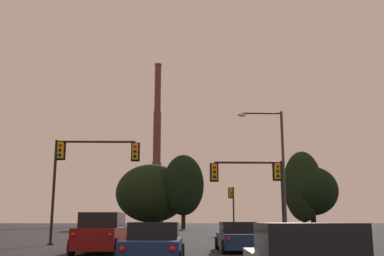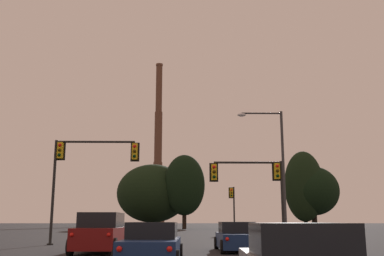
{
  "view_description": "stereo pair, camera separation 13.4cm",
  "coord_description": "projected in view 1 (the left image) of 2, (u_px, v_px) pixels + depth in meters",
  "views": [
    {
      "loc": [
        0.77,
        -2.59,
        1.47
      ],
      "look_at": [
        1.5,
        33.89,
        9.04
      ],
      "focal_mm": 42.0,
      "sensor_mm": 36.0,
      "label": 1
    },
    {
      "loc": [
        0.9,
        -2.6,
        1.47
      ],
      "look_at": [
        1.5,
        33.89,
        9.04
      ],
      "focal_mm": 42.0,
      "sensor_mm": 36.0,
      "label": 2
    }
  ],
  "objects": [
    {
      "name": "suv_left_lane_front",
      "position": [
        102.0,
        233.0,
        21.34
      ],
      "size": [
        2.13,
        4.92,
        1.86
      ],
      "rotation": [
        0.0,
        0.0,
        -0.01
      ],
      "color": "maroon",
      "rests_on": "ground_plane"
    },
    {
      "name": "sedan_center_lane_second",
      "position": [
        154.0,
        245.0,
        15.15
      ],
      "size": [
        2.08,
        4.74,
        1.43
      ],
      "rotation": [
        0.0,
        0.0,
        -0.02
      ],
      "color": "navy",
      "rests_on": "ground_plane"
    },
    {
      "name": "sedan_right_lane_front",
      "position": [
        238.0,
        237.0,
        22.26
      ],
      "size": [
        2.01,
        4.72,
        1.43
      ],
      "rotation": [
        0.0,
        0.0,
        0.01
      ],
      "color": "navy",
      "rests_on": "ground_plane"
    },
    {
      "name": "traffic_light_overhead_left",
      "position": [
        82.0,
        164.0,
        28.91
      ],
      "size": [
        5.61,
        0.5,
        6.63
      ],
      "color": "black",
      "rests_on": "ground_plane"
    },
    {
      "name": "traffic_light_far_right",
      "position": [
        232.0,
        203.0,
        51.69
      ],
      "size": [
        0.78,
        0.5,
        5.34
      ],
      "color": "black",
      "rests_on": "ground_plane"
    },
    {
      "name": "traffic_light_overhead_right",
      "position": [
        258.0,
        180.0,
        29.52
      ],
      "size": [
        4.95,
        0.5,
        5.36
      ],
      "color": "black",
      "rests_on": "ground_plane"
    },
    {
      "name": "street_lamp",
      "position": [
        277.0,
        161.0,
        32.63
      ],
      "size": [
        3.37,
        0.36,
        9.45
      ],
      "color": "#38383A",
      "rests_on": "ground_plane"
    },
    {
      "name": "smokestack",
      "position": [
        157.0,
        159.0,
        165.4
      ],
      "size": [
        5.34,
        5.34,
        60.76
      ],
      "color": "#523427",
      "rests_on": "ground_plane"
    },
    {
      "name": "treeline_center_right",
      "position": [
        303.0,
        186.0,
        85.93
      ],
      "size": [
        7.46,
        6.71,
        14.73
      ],
      "color": "black",
      "rests_on": "ground_plane"
    },
    {
      "name": "treeline_center_left",
      "position": [
        312.0,
        191.0,
        86.27
      ],
      "size": [
        9.97,
        8.97,
        11.85
      ],
      "color": "black",
      "rests_on": "ground_plane"
    },
    {
      "name": "treeline_far_left",
      "position": [
        152.0,
        193.0,
        87.37
      ],
      "size": [
        13.87,
        12.48,
        12.4
      ],
      "color": "black",
      "rests_on": "ground_plane"
    },
    {
      "name": "treeline_right_mid",
      "position": [
        184.0,
        185.0,
        83.94
      ],
      "size": [
        7.63,
        6.87,
        13.75
      ],
      "color": "black",
      "rests_on": "ground_plane"
    }
  ]
}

